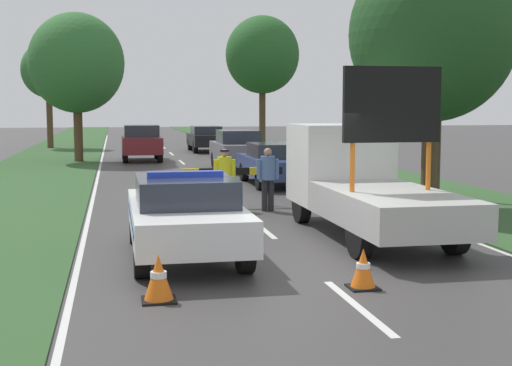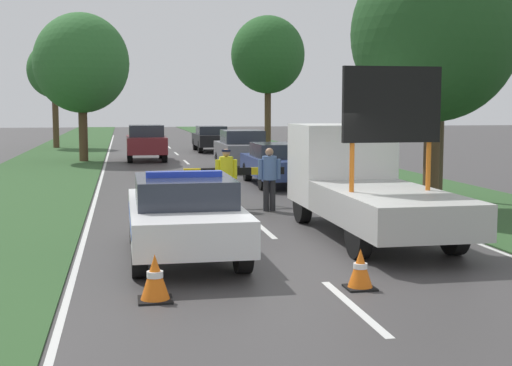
{
  "view_description": "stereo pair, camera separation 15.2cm",
  "coord_description": "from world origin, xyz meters",
  "px_view_note": "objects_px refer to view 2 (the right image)",
  "views": [
    {
      "loc": [
        -3.09,
        -11.47,
        2.62
      ],
      "look_at": [
        -0.34,
        2.34,
        1.1
      ],
      "focal_mm": 50.0,
      "sensor_mm": 36.0,
      "label": 1
    },
    {
      "loc": [
        -2.94,
        -11.5,
        2.62
      ],
      "look_at": [
        -0.34,
        2.34,
        1.1
      ],
      "focal_mm": 50.0,
      "sensor_mm": 36.0,
      "label": 2
    }
  ],
  "objects_px": {
    "queued_car_hatch_blue": "(277,163)",
    "roadside_tree_near_right": "(54,71)",
    "road_barrier": "(234,175)",
    "utility_pole": "(442,88)",
    "traffic_cone_centre_front": "(140,200)",
    "traffic_cone_behind_barrier": "(217,192)",
    "traffic_cone_near_truck": "(155,278)",
    "roadside_tree_mid_left": "(81,63)",
    "work_truck": "(360,180)",
    "traffic_cone_lane_edge": "(360,269)",
    "police_car": "(184,214)",
    "police_officer": "(226,174)",
    "pedestrian_civilian": "(269,174)",
    "roadside_tree_near_left": "(435,34)",
    "queued_car_suv_grey": "(242,150)",
    "queued_car_wagon_maroon": "(146,142)",
    "queued_car_sedan_black": "(211,138)",
    "roadside_tree_mid_right": "(268,55)",
    "traffic_cone_near_police": "(236,208)"
  },
  "relations": [
    {
      "from": "traffic_cone_centre_front",
      "to": "roadside_tree_mid_right",
      "type": "relative_size",
      "value": 0.07
    },
    {
      "from": "pedestrian_civilian",
      "to": "queued_car_wagon_maroon",
      "type": "xyz_separation_m",
      "value": [
        -2.47,
        17.45,
        -0.04
      ]
    },
    {
      "from": "queued_car_wagon_maroon",
      "to": "traffic_cone_behind_barrier",
      "type": "bearing_deg",
      "value": 95.1
    },
    {
      "from": "roadside_tree_mid_right",
      "to": "traffic_cone_near_truck",
      "type": "bearing_deg",
      "value": -103.86
    },
    {
      "from": "queued_car_hatch_blue",
      "to": "queued_car_sedan_black",
      "type": "relative_size",
      "value": 1.0
    },
    {
      "from": "traffic_cone_centre_front",
      "to": "traffic_cone_near_truck",
      "type": "xyz_separation_m",
      "value": [
        -0.02,
        -8.45,
        0.03
      ]
    },
    {
      "from": "police_car",
      "to": "traffic_cone_lane_edge",
      "type": "distance_m",
      "value": 3.57
    },
    {
      "from": "road_barrier",
      "to": "work_truck",
      "type": "bearing_deg",
      "value": -69.02
    },
    {
      "from": "traffic_cone_near_truck",
      "to": "road_barrier",
      "type": "bearing_deg",
      "value": 74.3
    },
    {
      "from": "traffic_cone_near_police",
      "to": "roadside_tree_mid_left",
      "type": "relative_size",
      "value": 0.09
    },
    {
      "from": "police_officer",
      "to": "traffic_cone_near_truck",
      "type": "height_order",
      "value": "police_officer"
    },
    {
      "from": "roadside_tree_mid_right",
      "to": "roadside_tree_mid_left",
      "type": "bearing_deg",
      "value": -133.82
    },
    {
      "from": "queued_car_hatch_blue",
      "to": "roadside_tree_near_right",
      "type": "bearing_deg",
      "value": -68.45
    },
    {
      "from": "queued_car_suv_grey",
      "to": "queued_car_hatch_blue",
      "type": "bearing_deg",
      "value": 91.95
    },
    {
      "from": "queued_car_hatch_blue",
      "to": "roadside_tree_mid_left",
      "type": "distance_m",
      "value": 13.96
    },
    {
      "from": "queued_car_suv_grey",
      "to": "roadside_tree_mid_right",
      "type": "bearing_deg",
      "value": -104.97
    },
    {
      "from": "queued_car_hatch_blue",
      "to": "roadside_tree_near_right",
      "type": "height_order",
      "value": "roadside_tree_near_right"
    },
    {
      "from": "road_barrier",
      "to": "roadside_tree_mid_left",
      "type": "bearing_deg",
      "value": 100.98
    },
    {
      "from": "roadside_tree_mid_left",
      "to": "roadside_tree_mid_right",
      "type": "distance_m",
      "value": 16.44
    },
    {
      "from": "roadside_tree_near_left",
      "to": "roadside_tree_near_right",
      "type": "relative_size",
      "value": 0.99
    },
    {
      "from": "traffic_cone_centre_front",
      "to": "traffic_cone_behind_barrier",
      "type": "relative_size",
      "value": 1.01
    },
    {
      "from": "roadside_tree_mid_left",
      "to": "utility_pole",
      "type": "height_order",
      "value": "roadside_tree_mid_left"
    },
    {
      "from": "queued_car_wagon_maroon",
      "to": "roadside_tree_near_right",
      "type": "bearing_deg",
      "value": -65.67
    },
    {
      "from": "queued_car_hatch_blue",
      "to": "roadside_tree_mid_right",
      "type": "relative_size",
      "value": 0.54
    },
    {
      "from": "road_barrier",
      "to": "traffic_cone_behind_barrier",
      "type": "distance_m",
      "value": 1.17
    },
    {
      "from": "roadside_tree_mid_left",
      "to": "utility_pole",
      "type": "distance_m",
      "value": 19.19
    },
    {
      "from": "police_car",
      "to": "roadside_tree_near_right",
      "type": "distance_m",
      "value": 34.69
    },
    {
      "from": "roadside_tree_near_right",
      "to": "utility_pole",
      "type": "xyz_separation_m",
      "value": [
        12.91,
        -27.57,
        -1.72
      ]
    },
    {
      "from": "work_truck",
      "to": "traffic_cone_lane_edge",
      "type": "relative_size",
      "value": 10.46
    },
    {
      "from": "police_officer",
      "to": "queued_car_suv_grey",
      "type": "relative_size",
      "value": 0.36
    },
    {
      "from": "traffic_cone_behind_barrier",
      "to": "queued_car_sedan_black",
      "type": "height_order",
      "value": "queued_car_sedan_black"
    },
    {
      "from": "queued_car_suv_grey",
      "to": "queued_car_sedan_black",
      "type": "distance_m",
      "value": 12.17
    },
    {
      "from": "road_barrier",
      "to": "utility_pole",
      "type": "height_order",
      "value": "utility_pole"
    },
    {
      "from": "traffic_cone_behind_barrier",
      "to": "police_officer",
      "type": "bearing_deg",
      "value": -88.32
    },
    {
      "from": "road_barrier",
      "to": "roadside_tree_mid_left",
      "type": "height_order",
      "value": "roadside_tree_mid_left"
    },
    {
      "from": "queued_car_hatch_blue",
      "to": "pedestrian_civilian",
      "type": "bearing_deg",
      "value": 75.94
    },
    {
      "from": "queued_car_wagon_maroon",
      "to": "traffic_cone_near_police",
      "type": "bearing_deg",
      "value": 94.23
    },
    {
      "from": "police_car",
      "to": "police_officer",
      "type": "height_order",
      "value": "police_officer"
    },
    {
      "from": "queued_car_sedan_black",
      "to": "traffic_cone_near_police",
      "type": "bearing_deg",
      "value": 84.23
    },
    {
      "from": "work_truck",
      "to": "police_car",
      "type": "bearing_deg",
      "value": 26.04
    },
    {
      "from": "traffic_cone_near_police",
      "to": "traffic_cone_near_truck",
      "type": "bearing_deg",
      "value": -108.18
    },
    {
      "from": "queued_car_hatch_blue",
      "to": "roadside_tree_near_left",
      "type": "height_order",
      "value": "roadside_tree_near_left"
    },
    {
      "from": "road_barrier",
      "to": "traffic_cone_lane_edge",
      "type": "bearing_deg",
      "value": -91.67
    },
    {
      "from": "queued_car_hatch_blue",
      "to": "roadside_tree_mid_left",
      "type": "relative_size",
      "value": 0.67
    },
    {
      "from": "work_truck",
      "to": "queued_car_hatch_blue",
      "type": "relative_size",
      "value": 1.32
    },
    {
      "from": "queued_car_suv_grey",
      "to": "pedestrian_civilian",
      "type": "bearing_deg",
      "value": 83.86
    },
    {
      "from": "traffic_cone_near_truck",
      "to": "roadside_tree_mid_left",
      "type": "xyz_separation_m",
      "value": [
        -2.21,
        25.19,
        4.31
      ]
    },
    {
      "from": "pedestrian_civilian",
      "to": "queued_car_suv_grey",
      "type": "xyz_separation_m",
      "value": [
        1.26,
        11.71,
        -0.09
      ]
    },
    {
      "from": "traffic_cone_lane_edge",
      "to": "roadside_tree_mid_left",
      "type": "bearing_deg",
      "value": 101.6
    },
    {
      "from": "traffic_cone_lane_edge",
      "to": "queued_car_hatch_blue",
      "type": "bearing_deg",
      "value": 82.75
    }
  ]
}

